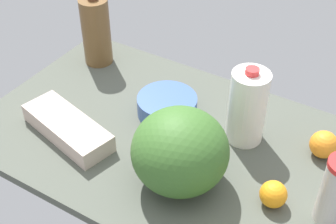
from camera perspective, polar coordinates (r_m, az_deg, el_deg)
countertop at (r=148.80cm, az=-0.00°, el=-3.42°), size 120.00×76.00×3.00cm
chocolate_milk_jug at (r=177.51cm, az=-8.75°, el=9.70°), size 10.63×10.63×27.45cm
milk_jug at (r=141.80cm, az=9.66°, el=0.64°), size 11.51×11.51×25.83cm
egg_carton at (r=149.66cm, az=-12.15°, el=-1.89°), size 34.62×19.36×6.03cm
watermelon at (r=126.16cm, az=1.48°, el=-4.79°), size 26.72×26.72×23.49cm
mixing_bowl at (r=154.66cm, az=-0.11°, el=0.80°), size 19.85×19.85×6.28cm
orange_beside_bowl at (r=129.46cm, az=12.72°, el=-9.75°), size 7.47×7.47×7.47cm
orange_by_jug at (r=146.50cm, az=18.45°, el=-3.77°), size 8.37×8.37×8.37cm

